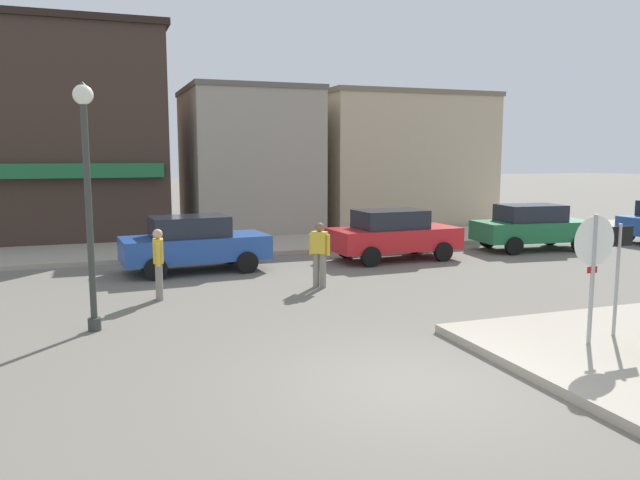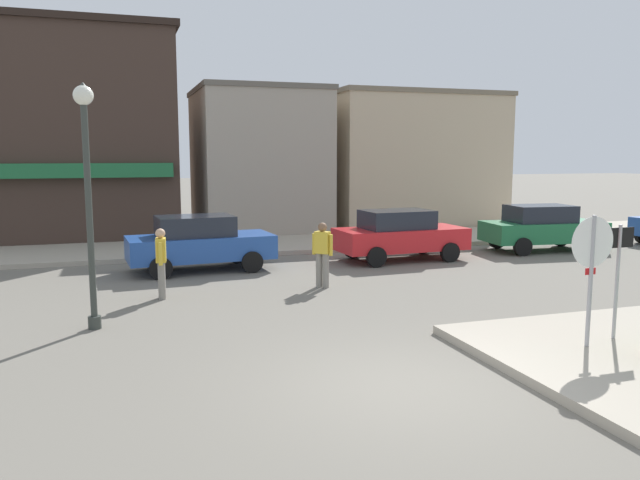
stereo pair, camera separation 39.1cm
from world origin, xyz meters
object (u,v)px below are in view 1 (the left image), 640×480
object	(u,v)px
one_way_sign	(618,268)
pedestrian_crossing_near	(159,262)
parked_car_nearest	(194,243)
parked_car_third	(533,226)
lamp_post	(87,171)
pedestrian_crossing_far	(320,253)
stop_sign	(593,262)
parked_car_second	(393,234)

from	to	relation	value
one_way_sign	pedestrian_crossing_near	size ratio (longest dim) A/B	1.30
parked_car_nearest	parked_car_third	xyz separation A→B (m)	(11.51, 0.06, 0.00)
lamp_post	pedestrian_crossing_far	size ratio (longest dim) A/B	2.82
stop_sign	lamp_post	world-z (taller)	lamp_post
pedestrian_crossing_near	pedestrian_crossing_far	size ratio (longest dim) A/B	1.00
one_way_sign	lamp_post	bearing A→B (deg)	155.08
parked_car_nearest	parked_car_second	xyz separation A→B (m)	(6.11, -0.14, 0.00)
one_way_sign	pedestrian_crossing_near	distance (m)	9.33
parked_car_second	one_way_sign	bearing A→B (deg)	-91.94
stop_sign	parked_car_nearest	xyz separation A→B (m)	(-5.06, 9.48, -0.71)
one_way_sign	parked_car_nearest	world-z (taller)	one_way_sign
parked_car_nearest	pedestrian_crossing_near	bearing A→B (deg)	-111.52
parked_car_nearest	pedestrian_crossing_near	distance (m)	3.44
parked_car_nearest	parked_car_third	size ratio (longest dim) A/B	0.99
one_way_sign	pedestrian_crossing_far	distance (m)	6.90
lamp_post	parked_car_nearest	distance (m)	6.33
pedestrian_crossing_near	parked_car_second	bearing A→B (deg)	22.54
stop_sign	pedestrian_crossing_far	distance (m)	6.80
pedestrian_crossing_near	lamp_post	bearing A→B (deg)	-122.98
parked_car_nearest	pedestrian_crossing_near	xyz separation A→B (m)	(-1.26, -3.20, 0.06)
stop_sign	parked_car_second	world-z (taller)	stop_sign
pedestrian_crossing_near	one_way_sign	bearing A→B (deg)	-40.67
lamp_post	parked_car_third	bearing A→B (deg)	20.88
parked_car_second	parked_car_nearest	bearing A→B (deg)	178.72
pedestrian_crossing_far	one_way_sign	bearing A→B (deg)	-62.15
stop_sign	parked_car_nearest	bearing A→B (deg)	118.11
stop_sign	parked_car_third	size ratio (longest dim) A/B	0.55
parked_car_third	pedestrian_crossing_near	size ratio (longest dim) A/B	2.58
one_way_sign	pedestrian_crossing_near	xyz separation A→B (m)	(-7.06, 6.07, -0.46)
one_way_sign	parked_car_second	distance (m)	9.15
stop_sign	parked_car_third	distance (m)	11.54
stop_sign	pedestrian_crossing_near	size ratio (longest dim) A/B	1.43
one_way_sign	pedestrian_crossing_far	world-z (taller)	one_way_sign
pedestrian_crossing_near	pedestrian_crossing_far	world-z (taller)	same
one_way_sign	stop_sign	bearing A→B (deg)	-164.11
parked_car_second	pedestrian_crossing_far	bearing A→B (deg)	-139.22
one_way_sign	lamp_post	distance (m)	9.46
one_way_sign	parked_car_third	size ratio (longest dim) A/B	0.51
lamp_post	parked_car_third	xyz separation A→B (m)	(14.16, 5.40, -2.15)
lamp_post	pedestrian_crossing_far	xyz separation A→B (m)	(5.24, 2.16, -2.09)
one_way_sign	pedestrian_crossing_far	xyz separation A→B (m)	(-3.22, 6.09, -0.46)
stop_sign	parked_car_nearest	world-z (taller)	stop_sign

